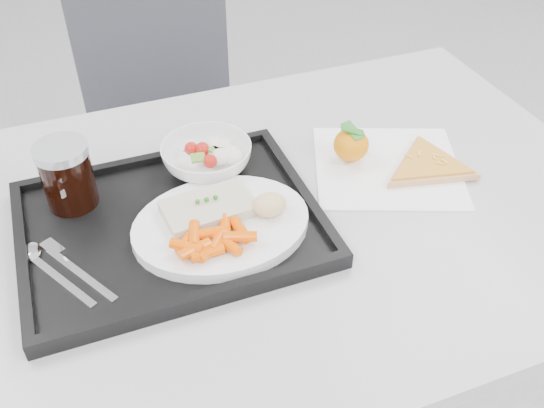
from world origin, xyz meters
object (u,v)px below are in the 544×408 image
at_px(pizza_slice, 428,165).
at_px(cola_glass, 67,174).
at_px(tray, 171,225).
at_px(dinner_plate, 221,225).
at_px(chair, 167,103).
at_px(tangerine, 351,145).
at_px(table, 262,239).
at_px(salad_bowl, 207,157).

bearing_deg(pizza_slice, cola_glass, 169.14).
xyz_separation_m(tray, dinner_plate, (0.07, -0.04, 0.02)).
relative_size(chair, cola_glass, 8.61).
height_order(chair, pizza_slice, chair).
bearing_deg(tangerine, table, -160.53).
bearing_deg(tray, dinner_plate, -32.82).
xyz_separation_m(chair, pizza_slice, (0.31, -0.75, 0.22)).
height_order(salad_bowl, cola_glass, cola_glass).
xyz_separation_m(cola_glass, pizza_slice, (0.59, -0.11, -0.06)).
xyz_separation_m(table, dinner_plate, (-0.08, -0.04, 0.09)).
relative_size(cola_glass, tangerine, 1.48).
height_order(table, cola_glass, cola_glass).
height_order(salad_bowl, pizza_slice, salad_bowl).
bearing_deg(tangerine, dinner_plate, -158.46).
height_order(dinner_plate, salad_bowl, salad_bowl).
bearing_deg(chair, table, -89.77).
xyz_separation_m(dinner_plate, pizza_slice, (0.39, 0.03, -0.01)).
bearing_deg(table, salad_bowl, 114.97).
relative_size(table, cola_glass, 11.11).
xyz_separation_m(table, tray, (-0.15, 0.01, 0.08)).
bearing_deg(chair, salad_bowl, -94.74).
distance_m(dinner_plate, salad_bowl, 0.16).
relative_size(dinner_plate, pizza_slice, 1.14).
xyz_separation_m(tray, pizza_slice, (0.45, -0.01, 0.00)).
bearing_deg(pizza_slice, chair, 112.54).
bearing_deg(cola_glass, tangerine, -4.79).
bearing_deg(salad_bowl, tray, -129.63).
bearing_deg(tangerine, salad_bowl, 168.59).
relative_size(tray, pizza_slice, 1.90).
relative_size(tray, dinner_plate, 1.67).
distance_m(salad_bowl, pizza_slice, 0.38).
xyz_separation_m(dinner_plate, salad_bowl, (0.02, 0.16, 0.01)).
distance_m(dinner_plate, tangerine, 0.29).
xyz_separation_m(dinner_plate, cola_glass, (-0.20, 0.15, 0.05)).
bearing_deg(table, tangerine, 19.47).
distance_m(cola_glass, tangerine, 0.47).
height_order(table, salad_bowl, salad_bowl).
distance_m(salad_bowl, cola_glass, 0.23).
height_order(tray, tangerine, tangerine).
bearing_deg(table, pizza_slice, -0.97).
height_order(tray, dinner_plate, dinner_plate).
distance_m(table, tangerine, 0.23).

